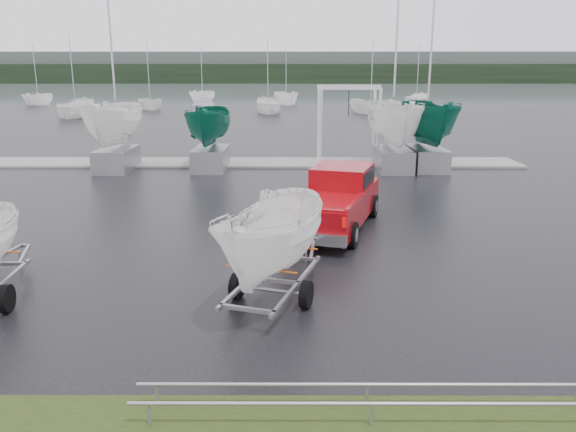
{
  "coord_description": "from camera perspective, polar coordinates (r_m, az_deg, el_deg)",
  "views": [
    {
      "loc": [
        2.82,
        -16.81,
        5.01
      ],
      "look_at": [
        2.78,
        -2.49,
        1.2
      ],
      "focal_mm": 35.0,
      "sensor_mm": 36.0,
      "label": 1
    }
  ],
  "objects": [
    {
      "name": "moored_boat_1",
      "position": [
        64.4,
        -2.04,
        10.42
      ],
      "size": [
        2.96,
        3.02,
        11.46
      ],
      "rotation": [
        0.0,
        0.0,
        3.29
      ],
      "color": "white",
      "rests_on": "ground"
    },
    {
      "name": "lake",
      "position": [
        116.95,
        -1.25,
        12.42
      ],
      "size": [
        300.0,
        300.0,
        0.0
      ],
      "primitive_type": "plane",
      "color": "slate",
      "rests_on": "ground"
    },
    {
      "name": "treeline",
      "position": [
        186.84,
        -0.73,
        14.26
      ],
      "size": [
        300.0,
        8.0,
        6.0
      ],
      "primitive_type": "cube",
      "color": "black",
      "rests_on": "ground"
    },
    {
      "name": "pickup_truck",
      "position": [
        18.13,
        5.07,
        1.99
      ],
      "size": [
        3.52,
        5.95,
        1.88
      ],
      "rotation": [
        0.0,
        0.0,
        -0.31
      ],
      "color": "maroon",
      "rests_on": "ground"
    },
    {
      "name": "dock",
      "position": [
        30.35,
        -5.2,
        5.42
      ],
      "size": [
        30.0,
        3.0,
        0.12
      ],
      "primitive_type": "cube",
      "color": "gray",
      "rests_on": "ground"
    },
    {
      "name": "moored_boat_4",
      "position": [
        86.22,
        -23.97,
        10.3
      ],
      "size": [
        2.66,
        2.72,
        11.38
      ],
      "rotation": [
        0.0,
        0.0,
        6.24
      ],
      "color": "white",
      "rests_on": "ground"
    },
    {
      "name": "boat_hoist",
      "position": [
        30.06,
        6.16,
        10.34
      ],
      "size": [
        3.3,
        2.18,
        4.12
      ],
      "color": "silver",
      "rests_on": "ground"
    },
    {
      "name": "keelboat_0",
      "position": [
        29.15,
        -17.44,
        11.5
      ],
      "size": [
        2.29,
        3.2,
        10.46
      ],
      "color": "gray",
      "rests_on": "ground"
    },
    {
      "name": "ground_plane",
      "position": [
        17.76,
        -8.98,
        -1.67
      ],
      "size": [
        120.0,
        120.0,
        0.0
      ],
      "primitive_type": "plane",
      "color": "black",
      "rests_on": "ground"
    },
    {
      "name": "trailer_hitched",
      "position": [
        11.81,
        -1.51,
        4.03
      ],
      "size": [
        2.21,
        3.79,
        5.14
      ],
      "rotation": [
        0.0,
        0.0,
        -0.31
      ],
      "color": "gray",
      "rests_on": "ground"
    },
    {
      "name": "moored_boat_2",
      "position": [
        64.32,
        8.37,
        10.27
      ],
      "size": [
        3.61,
        3.64,
        11.55
      ],
      "rotation": [
        0.0,
        0.0,
        0.46
      ],
      "color": "white",
      "rests_on": "ground"
    },
    {
      "name": "far_hill",
      "position": [
        194.83,
        -0.69,
        14.88
      ],
      "size": [
        300.0,
        6.0,
        10.0
      ],
      "primitive_type": "cube",
      "color": "#4C5651",
      "rests_on": "ground"
    },
    {
      "name": "mast_rack_2",
      "position": [
        8.75,
        8.28,
        -17.45
      ],
      "size": [
        7.0,
        0.56,
        0.06
      ],
      "color": "gray",
      "rests_on": "ground"
    },
    {
      "name": "keelboat_3",
      "position": [
        28.98,
        14.33,
        11.97
      ],
      "size": [
        2.37,
        3.2,
        10.54
      ],
      "color": "gray",
      "rests_on": "ground"
    },
    {
      "name": "moored_boat_3",
      "position": [
        77.91,
        12.88,
        10.84
      ],
      "size": [
        3.47,
        3.5,
        11.41
      ],
      "rotation": [
        0.0,
        0.0,
        2.69
      ],
      "color": "white",
      "rests_on": "ground"
    },
    {
      "name": "moored_boat_0",
      "position": [
        63.18,
        -20.68,
        9.4
      ],
      "size": [
        2.88,
        2.95,
        11.7
      ],
      "rotation": [
        0.0,
        0.0,
        3.17
      ],
      "color": "white",
      "rests_on": "ground"
    },
    {
      "name": "keelboat_2",
      "position": [
        28.31,
        10.91,
        12.22
      ],
      "size": [
        2.41,
        3.2,
        10.58
      ],
      "color": "gray",
      "rests_on": "ground"
    },
    {
      "name": "moored_boat_7",
      "position": [
        71.76,
        -13.78,
        10.47
      ],
      "size": [
        3.02,
        3.04,
        10.91
      ],
      "rotation": [
        0.0,
        0.0,
        0.53
      ],
      "color": "white",
      "rests_on": "ground"
    },
    {
      "name": "moored_boat_6",
      "position": [
        87.79,
        -8.65,
        11.45
      ],
      "size": [
        3.21,
        3.26,
        11.47
      ],
      "rotation": [
        0.0,
        0.0,
        6.03
      ],
      "color": "white",
      "rests_on": "ground"
    },
    {
      "name": "moored_boat_5",
      "position": [
        81.1,
        -0.19,
        11.34
      ],
      "size": [
        3.41,
        3.46,
        11.7
      ],
      "rotation": [
        0.0,
        0.0,
        0.25
      ],
      "color": "white",
      "rests_on": "ground"
    },
    {
      "name": "keelboat_1",
      "position": [
        28.34,
        -8.04,
        11.14
      ],
      "size": [
        2.07,
        3.2,
        6.6
      ],
      "color": "gray",
      "rests_on": "ground"
    }
  ]
}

